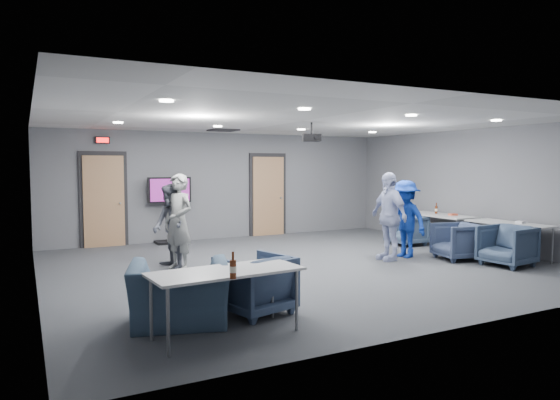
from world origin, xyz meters
name	(u,v)px	position (x,y,z in m)	size (l,w,h in m)	color
floor	(302,265)	(0.00, 0.00, 0.00)	(9.00, 9.00, 0.00)	#323539
ceiling	(303,121)	(0.00, 0.00, 2.70)	(9.00, 9.00, 0.00)	silver
wall_back	(225,186)	(0.00, 4.00, 1.35)	(9.00, 0.02, 2.70)	slate
wall_front	(474,211)	(0.00, -4.00, 1.35)	(9.00, 0.02, 2.70)	slate
wall_left	(34,202)	(-4.50, 0.00, 1.35)	(0.02, 8.00, 2.70)	slate
wall_right	(474,188)	(4.50, 0.00, 1.35)	(0.02, 8.00, 2.70)	slate
door_left	(104,201)	(-3.00, 3.95, 1.07)	(1.06, 0.17, 2.24)	black
door_right	(268,195)	(1.20, 3.95, 1.07)	(1.06, 0.17, 2.24)	black
exit_sign	(102,140)	(-3.00, 3.93, 2.45)	(0.32, 0.08, 0.16)	black
hvac_diffuser	(223,130)	(-0.50, 2.80, 2.69)	(0.60, 0.60, 0.03)	black
downlights	(303,122)	(0.00, 0.00, 2.68)	(6.18, 3.78, 0.02)	white
person_a	(179,222)	(-2.18, 0.65, 0.86)	(0.63, 0.41, 1.73)	gray
person_b	(171,226)	(-2.28, 0.82, 0.77)	(0.75, 0.59, 1.55)	#525662
person_c	(389,216)	(1.77, -0.34, 0.87)	(1.02, 0.42, 1.74)	#B4BEE7
person_d	(405,219)	(2.27, -0.26, 0.79)	(1.01, 0.58, 1.57)	navy
chair_right_a	(406,230)	(3.35, 0.93, 0.35)	(0.76, 0.78, 0.71)	#3C4E67
chair_right_b	(457,241)	(3.01, -0.95, 0.37)	(0.78, 0.80, 0.73)	#35405B
chair_right_c	(507,246)	(3.35, -1.83, 0.38)	(0.82, 0.84, 0.76)	#34435A
chair_front_a	(255,284)	(-2.06, -2.40, 0.38)	(0.80, 0.83, 0.75)	#3A4A65
chair_front_b	(179,294)	(-3.04, -2.40, 0.37)	(1.13, 0.99, 0.74)	#3E536B
table_right_a	(439,216)	(4.00, 0.54, 0.68)	(0.75, 1.79, 0.73)	#AEB0B3
table_right_b	(509,225)	(4.00, -1.36, 0.68)	(0.69, 1.66, 0.73)	#AEB0B3
table_front_left	(226,275)	(-2.68, -3.00, 0.68)	(1.73, 0.83, 0.73)	#AEB0B3
bottle_front	(233,269)	(-2.76, -3.42, 0.83)	(0.07, 0.07, 0.28)	#58240F
bottle_right	(436,210)	(4.07, 0.70, 0.83)	(0.07, 0.07, 0.26)	#58240F
snack_box	(453,215)	(4.11, 0.22, 0.75)	(0.19, 0.12, 0.04)	#E15638
wrapper	(520,222)	(4.12, -1.51, 0.75)	(0.19, 0.13, 0.04)	white
tv_stand	(170,206)	(-1.52, 3.75, 0.90)	(1.04, 0.50, 1.60)	black
projector	(312,138)	(0.27, 0.12, 2.40)	(0.43, 0.40, 0.36)	black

